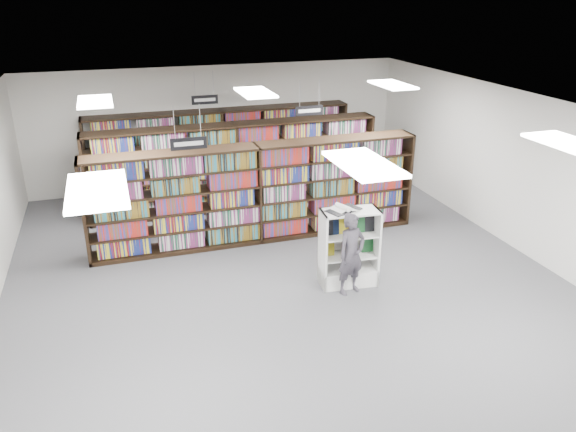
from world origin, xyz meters
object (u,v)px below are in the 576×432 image
object	(u,v)px
bookshelf_row_near	(257,193)
shopper	(351,254)
endcap_display	(348,258)
open_book	(343,209)

from	to	relation	value
bookshelf_row_near	shopper	distance (m)	2.88
endcap_display	shopper	world-z (taller)	shopper
shopper	open_book	bearing A→B (deg)	78.75
bookshelf_row_near	shopper	bearing A→B (deg)	-70.23
bookshelf_row_near	open_book	bearing A→B (deg)	-68.05
open_book	bookshelf_row_near	bearing A→B (deg)	90.55
bookshelf_row_near	endcap_display	distance (m)	2.65
endcap_display	open_book	distance (m)	0.99
open_book	shopper	world-z (taller)	open_book
endcap_display	shopper	size ratio (longest dim) A/B	0.96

